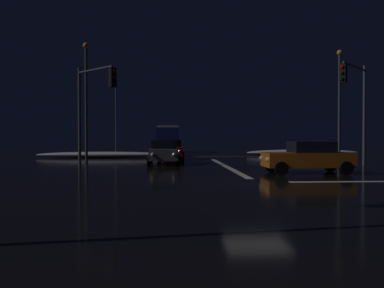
# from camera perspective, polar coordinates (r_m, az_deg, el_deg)

# --- Properties ---
(ground) EXTENTS (120.00, 120.00, 0.10)m
(ground) POSITION_cam_1_polar(r_m,az_deg,el_deg) (15.56, 9.44, -5.75)
(ground) COLOR black
(stop_line_north) EXTENTS (0.35, 14.56, 0.01)m
(stop_line_north) POSITION_cam_1_polar(r_m,az_deg,el_deg) (23.87, 4.96, -3.25)
(stop_line_north) COLOR white
(stop_line_north) RESTS_ON ground
(centre_line_ns) EXTENTS (22.00, 0.15, 0.01)m
(centre_line_ns) POSITION_cam_1_polar(r_m,az_deg,el_deg) (35.37, 2.28, -1.85)
(centre_line_ns) COLOR yellow
(centre_line_ns) RESTS_ON ground
(snow_bank_left_curb) EXTENTS (11.15, 1.50, 0.50)m
(snow_bank_left_curb) POSITION_cam_1_polar(r_m,az_deg,el_deg) (34.47, -13.08, -1.54)
(snow_bank_left_curb) COLOR white
(snow_bank_left_curb) RESTS_ON ground
(snow_bank_right_curb) EXTENTS (10.86, 1.50, 0.59)m
(snow_bank_right_curb) POSITION_cam_1_polar(r_m,az_deg,el_deg) (38.64, 15.94, -1.21)
(snow_bank_right_curb) COLOR white
(snow_bank_right_curb) RESTS_ON ground
(sedan_gray) EXTENTS (2.02, 4.33, 1.57)m
(sedan_gray) POSITION_cam_1_polar(r_m,az_deg,el_deg) (25.73, -4.14, -1.15)
(sedan_gray) COLOR slate
(sedan_gray) RESTS_ON ground
(sedan_red) EXTENTS (2.02, 4.33, 1.57)m
(sedan_red) POSITION_cam_1_polar(r_m,az_deg,el_deg) (31.06, -3.14, -0.78)
(sedan_red) COLOR maroon
(sedan_red) RESTS_ON ground
(sedan_blue) EXTENTS (2.02, 4.33, 1.57)m
(sedan_blue) POSITION_cam_1_polar(r_m,az_deg,el_deg) (36.67, -3.70, -0.50)
(sedan_blue) COLOR navy
(sedan_blue) RESTS_ON ground
(box_truck) EXTENTS (2.68, 8.28, 3.08)m
(box_truck) POSITION_cam_1_polar(r_m,az_deg,el_deg) (44.69, -3.57, 0.94)
(box_truck) COLOR navy
(box_truck) RESTS_ON ground
(sedan_orange_crossing) EXTENTS (4.33, 2.02, 1.57)m
(sedan_orange_crossing) POSITION_cam_1_polar(r_m,az_deg,el_deg) (19.92, 16.63, -1.84)
(sedan_orange_crossing) COLOR #C66014
(sedan_orange_crossing) RESTS_ON ground
(traffic_signal_nw) EXTENTS (2.64, 2.64, 5.98)m
(traffic_signal_nw) POSITION_cam_1_polar(r_m,az_deg,el_deg) (23.50, -14.31, 6.64)
(traffic_signal_nw) COLOR #4C4C51
(traffic_signal_nw) RESTS_ON ground
(traffic_signal_ne) EXTENTS (2.86, 2.86, 6.29)m
(traffic_signal_ne) POSITION_cam_1_polar(r_m,az_deg,el_deg) (25.60, 22.90, 6.62)
(traffic_signal_ne) COLOR #4C4C51
(traffic_signal_ne) RESTS_ON ground
(streetlamp_left_near) EXTENTS (0.44, 0.44, 8.75)m
(streetlamp_left_near) POSITION_cam_1_polar(r_m,az_deg,el_deg) (30.00, -15.26, 7.27)
(streetlamp_left_near) COLOR #424247
(streetlamp_left_near) RESTS_ON ground
(streetlamp_left_far) EXTENTS (0.44, 0.44, 8.72)m
(streetlamp_left_far) POSITION_cam_1_polar(r_m,az_deg,el_deg) (45.70, -11.06, 5.11)
(streetlamp_left_far) COLOR #424247
(streetlamp_left_far) RESTS_ON ground
(streetlamp_right_near) EXTENTS (0.44, 0.44, 8.46)m
(streetlamp_right_near) POSITION_cam_1_polar(r_m,az_deg,el_deg) (32.08, 20.81, 6.56)
(streetlamp_right_near) COLOR #424247
(streetlamp_right_near) RESTS_ON ground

